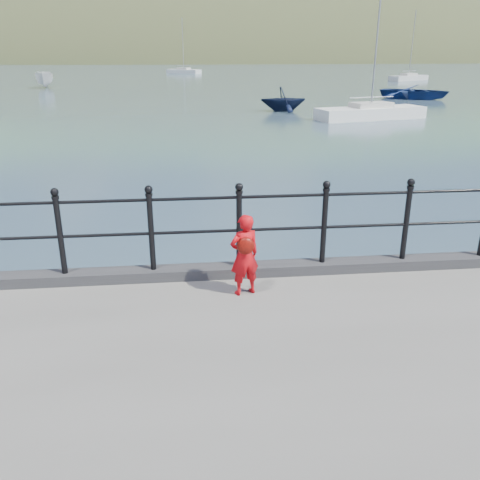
{
  "coord_description": "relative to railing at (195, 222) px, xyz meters",
  "views": [
    {
      "loc": [
        -0.1,
        -6.72,
        4.01
      ],
      "look_at": [
        0.61,
        -0.2,
        1.55
      ],
      "focal_mm": 38.0,
      "sensor_mm": 36.0,
      "label": 1
    }
  ],
  "objects": [
    {
      "name": "launch_blue",
      "position": [
        19.92,
        37.28,
        -1.23
      ],
      "size": [
        7.03,
        6.63,
        1.18
      ],
      "primitive_type": "imported",
      "rotation": [
        0.0,
        0.0,
        0.96
      ],
      "color": "navy",
      "rests_on": "ground"
    },
    {
      "name": "railing",
      "position": [
        0.0,
        0.0,
        0.0
      ],
      "size": [
        18.11,
        0.11,
        1.2
      ],
      "color": "black",
      "rests_on": "kerb"
    },
    {
      "name": "sailboat_far",
      "position": [
        31.05,
        64.13,
        -1.48
      ],
      "size": [
        6.49,
        4.63,
        9.18
      ],
      "rotation": [
        0.0,
        0.0,
        0.5
      ],
      "color": "silver",
      "rests_on": "ground"
    },
    {
      "name": "sailboat_deep",
      "position": [
        0.19,
        90.89,
        -1.48
      ],
      "size": [
        6.37,
        5.37,
        9.52
      ],
      "rotation": [
        0.0,
        0.0,
        -0.63
      ],
      "color": "white",
      "rests_on": "ground"
    },
    {
      "name": "launch_navy",
      "position": [
        6.78,
        29.15,
        -1.0
      ],
      "size": [
        3.31,
        2.91,
        1.65
      ],
      "primitive_type": "imported",
      "rotation": [
        0.0,
        0.0,
        1.64
      ],
      "color": "black",
      "rests_on": "ground"
    },
    {
      "name": "far_shore",
      "position": [
        38.34,
        239.56,
        -24.39
      ],
      "size": [
        830.0,
        200.0,
        156.0
      ],
      "color": "#333A21",
      "rests_on": "ground"
    },
    {
      "name": "ground",
      "position": [
        -0.0,
        0.15,
        -1.82
      ],
      "size": [
        600.0,
        600.0,
        0.0
      ],
      "primitive_type": "plane",
      "color": "#2D4251",
      "rests_on": "ground"
    },
    {
      "name": "kerb",
      "position": [
        -0.0,
        -0.0,
        -0.75
      ],
      "size": [
        60.0,
        0.3,
        0.15
      ],
      "primitive_type": "cube",
      "color": "#28282B",
      "rests_on": "quay"
    },
    {
      "name": "child",
      "position": [
        0.61,
        -0.59,
        -0.27
      ],
      "size": [
        0.46,
        0.37,
        1.09
      ],
      "rotation": [
        0.0,
        0.0,
        3.47
      ],
      "color": "red",
      "rests_on": "quay"
    },
    {
      "name": "launch_white",
      "position": [
        -15.37,
        54.66,
        -0.9
      ],
      "size": [
        2.54,
        5.03,
        1.86
      ],
      "primitive_type": "imported",
      "rotation": [
        0.0,
        0.0,
        0.16
      ],
      "color": "white",
      "rests_on": "ground"
    },
    {
      "name": "sailboat_near",
      "position": [
        11.37,
        24.46,
        -1.48
      ],
      "size": [
        7.21,
        3.62,
        9.46
      ],
      "rotation": [
        0.0,
        0.0,
        0.26
      ],
      "color": "white",
      "rests_on": "ground"
    }
  ]
}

